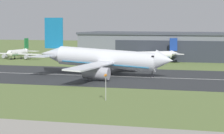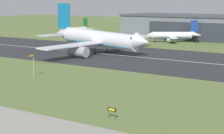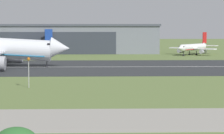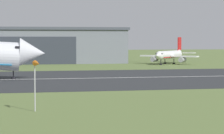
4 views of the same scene
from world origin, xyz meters
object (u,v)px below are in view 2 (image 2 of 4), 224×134
Objects in this scene: airplane_parked_centre at (173,35)px; airplane_landing at (100,39)px; windsock_pole at (30,57)px; airplane_parked_west at (76,30)px; runway_sign at (112,110)px.

airplane_landing is at bearing -92.55° from airplane_parked_centre.
airplane_landing is 10.49× the size of windsock_pole.
airplane_parked_west is at bearing 175.24° from airplane_parked_centre.
runway_sign is (54.72, -68.62, -3.67)m from airplane_landing.
airplane_landing is at bearing 107.63° from windsock_pole.
airplane_parked_west is at bearing 125.25° from windsock_pole.
windsock_pole is at bearing -72.37° from airplane_landing.
runway_sign is at bearing -66.48° from airplane_parked_centre.
airplane_landing reaches higher than airplane_parked_west.
airplane_parked_centre reaches higher than airplane_parked_west.
airplane_parked_centre is at bearing 113.52° from runway_sign.
runway_sign is at bearing -26.30° from windsock_pole.
windsock_pole is 3.04× the size of runway_sign.
airplane_parked_centre reaches higher than runway_sign.
airplane_landing is at bearing 128.57° from runway_sign.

